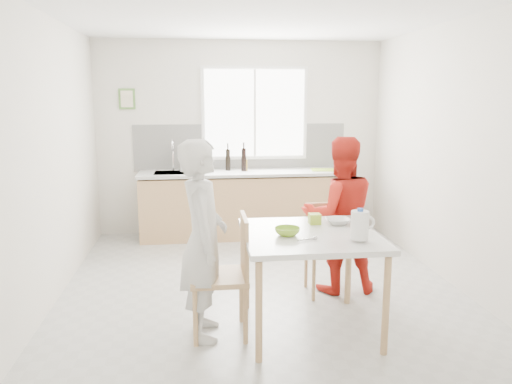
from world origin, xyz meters
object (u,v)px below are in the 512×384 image
Objects in this scene: dining_table at (310,243)px; chair_left at (228,270)px; bowl_white at (338,221)px; wine_bottle_a at (244,159)px; person_white at (203,240)px; bowl_green at (287,231)px; person_red at (339,215)px; chair_far at (326,244)px; milk_jug at (360,225)px; wine_bottle_b at (228,160)px.

dining_table is 1.11× the size of chair_left.
wine_bottle_a is at bearing 101.82° from bowl_white.
person_white is at bearing -101.73° from wine_bottle_a.
wine_bottle_a reaches higher than bowl_green.
person_red reaches higher than chair_left.
chair_left is 1.31m from chair_far.
person_red reaches higher than milk_jug.
dining_table is 3.08m from wine_bottle_b.
dining_table is 5.42× the size of bowl_green.
wine_bottle_a is at bearing 100.63° from milk_jug.
milk_jug is (1.19, -0.29, 0.16)m from person_white.
dining_table is 0.93m from chair_far.
person_red is at bearing 59.39° from dining_table.
person_white reaches higher than wine_bottle_a.
person_red reaches higher than wine_bottle_b.
milk_jug is 3.28m from wine_bottle_a.
dining_table is 0.48m from milk_jug.
wine_bottle_a is (-0.62, 2.13, 0.59)m from chair_far.
bowl_green is (-0.56, -0.86, 0.39)m from chair_far.
chair_left is 3.01m from wine_bottle_a.
milk_jug reaches higher than chair_far.
chair_left is at bearing -97.99° from wine_bottle_a.
person_red is 6.45× the size of milk_jug.
person_red reaches higher than bowl_green.
wine_bottle_b is (-0.48, 3.02, 0.31)m from dining_table.
chair_far is at bearing 84.60° from bowl_white.
wine_bottle_b is (-0.83, 2.21, 0.58)m from chair_far.
bowl_green is (0.47, -0.05, 0.33)m from chair_left.
milk_jug is at bearing -87.80° from bowl_white.
bowl_green is at bearing -149.39° from bowl_white.
wine_bottle_a is at bearing 91.19° from bowl_green.
bowl_white reaches higher than chair_far.
bowl_green is 0.97× the size of bowl_white.
dining_table is 4.56× the size of milk_jug.
chair_far is 2.29m from wine_bottle_a.
person_red is (0.13, 0.01, 0.29)m from chair_far.
person_white is 0.68m from bowl_green.
bowl_white is 0.65× the size of wine_bottle_a.
chair_far is at bearing 66.45° from dining_table.
wine_bottle_a is at bearing -70.18° from person_red.
wine_bottle_a is (0.61, 2.94, 0.27)m from person_white.
bowl_green is at bearing 156.29° from milk_jug.
chair_left is at bearing 35.53° from person_red.
wine_bottle_b is at bearing 103.92° from milk_jug.
bowl_green is 3.00m from wine_bottle_a.
milk_jug is (0.52, -0.23, 0.10)m from bowl_green.
chair_left is 3.11× the size of wine_bottle_a.
wine_bottle_b is (-0.80, 3.31, 0.10)m from milk_jug.
bowl_green reaches higher than chair_far.
chair_far is 0.57× the size of person_red.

